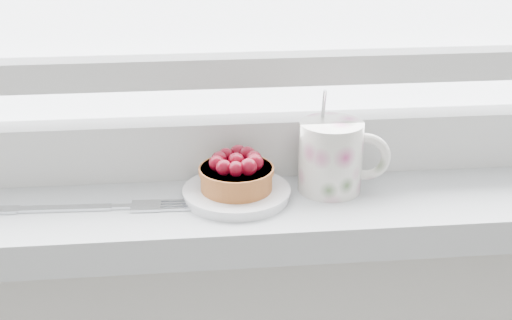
{
  "coord_description": "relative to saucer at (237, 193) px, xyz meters",
  "views": [
    {
      "loc": [
        -0.1,
        1.15,
        1.3
      ],
      "look_at": [
        -0.03,
        1.88,
        0.99
      ],
      "focal_mm": 50.0,
      "sensor_mm": 36.0,
      "label": 1
    }
  ],
  "objects": [
    {
      "name": "floral_mug",
      "position": [
        0.11,
        0.01,
        0.04
      ],
      "size": [
        0.11,
        0.09,
        0.12
      ],
      "color": "silver",
      "rests_on": "windowsill"
    },
    {
      "name": "fork",
      "position": [
        -0.16,
        -0.01,
        -0.0
      ],
      "size": [
        0.21,
        0.03,
        0.0
      ],
      "color": "silver",
      "rests_on": "windowsill"
    },
    {
      "name": "saucer",
      "position": [
        0.0,
        0.0,
        0.0
      ],
      "size": [
        0.12,
        0.12,
        0.01
      ],
      "primitive_type": "cylinder",
      "color": "white",
      "rests_on": "windowsill"
    },
    {
      "name": "raspberry_tart",
      "position": [
        0.0,
        0.0,
        0.03
      ],
      "size": [
        0.09,
        0.09,
        0.04
      ],
      "color": "#954D20",
      "rests_on": "saucer"
    }
  ]
}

